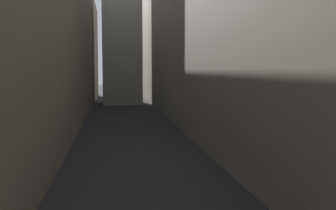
# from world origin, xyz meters

# --- Properties ---
(ground_plane) EXTENTS (264.00, 264.00, 0.00)m
(ground_plane) POSITION_xyz_m (0.00, 48.00, 0.00)
(ground_plane) COLOR #232326
(building_block_left) EXTENTS (14.91, 108.00, 21.28)m
(building_block_left) POSITION_xyz_m (-12.95, 50.00, 10.64)
(building_block_left) COLOR #756B5B
(building_block_left) RESTS_ON ground
(building_block_right) EXTENTS (11.22, 108.00, 24.15)m
(building_block_right) POSITION_xyz_m (11.11, 50.00, 12.08)
(building_block_right) COLOR gray
(building_block_right) RESTS_ON ground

